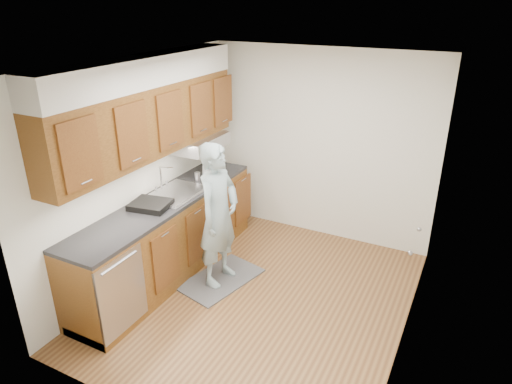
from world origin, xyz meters
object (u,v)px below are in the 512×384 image
person (218,206)px  soda_can (210,181)px  dish_rack (151,205)px  soap_bottle_c (207,165)px  steel_can (197,177)px  soap_bottle_a (206,170)px  soap_bottle_b (220,171)px

person → soda_can: person is taller
dish_rack → person: bearing=18.1°
soap_bottle_c → steel_can: soap_bottle_c is taller
person → steel_can: (-0.61, 0.51, 0.05)m
person → soap_bottle_c: (-0.69, 0.88, 0.07)m
soap_bottle_c → dish_rack: size_ratio=0.42×
steel_can → soap_bottle_a: bearing=75.2°
person → soap_bottle_a: 0.87m
soda_can → person: bearing=-49.1°
soap_bottle_c → soda_can: soap_bottle_c is taller
soap_bottle_a → soda_can: bearing=-46.9°
person → soda_can: size_ratio=15.64×
soda_can → dish_rack: size_ratio=0.29×
soap_bottle_b → dish_rack: 1.13m
soap_bottle_b → soda_can: bearing=-82.4°
soap_bottle_c → steel_can: bearing=-76.7°
soda_can → dish_rack: bearing=-106.7°
soap_bottle_c → soda_can: size_ratio=1.43×
soap_bottle_c → soap_bottle_a: bearing=-62.1°
person → steel_can: 0.79m
person → steel_can: person is taller
soap_bottle_b → soda_can: (0.04, -0.30, -0.02)m
soap_bottle_a → steel_can: bearing=-104.8°
soap_bottle_c → steel_can: 0.38m
soap_bottle_b → dish_rack: size_ratio=0.41×
person → soap_bottle_b: person is taller
person → dish_rack: size_ratio=4.59×
dish_rack → soda_can: bearing=63.5°
soap_bottle_b → dish_rack: soap_bottle_b is taller
soda_can → dish_rack: (-0.24, -0.81, -0.03)m
soap_bottle_b → soda_can: size_ratio=1.41×
soap_bottle_b → soap_bottle_c: soap_bottle_c is taller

